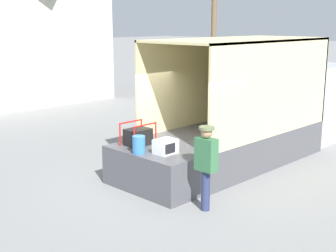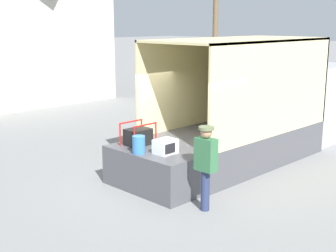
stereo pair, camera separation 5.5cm
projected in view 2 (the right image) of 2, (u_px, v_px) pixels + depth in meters
ground_plane at (170, 183)px, 11.16m from camera, size 160.00×160.00×0.00m
box_truck at (274, 116)px, 13.97m from camera, size 7.56×2.40×3.33m
tailgate_deck at (153, 170)px, 10.68m from camera, size 1.12×2.28×0.92m
microwave at (165, 146)px, 10.30m from camera, size 0.47×0.39×0.32m
portable_generator at (139, 136)px, 11.02m from camera, size 0.71×0.54×0.54m
orange_bucket at (139, 145)px, 10.30m from camera, size 0.29×0.29×0.39m
worker_person at (206, 159)px, 9.33m from camera, size 0.31×0.44×1.75m
pickup_truck_black at (325, 95)px, 20.75m from camera, size 5.01×1.84×1.40m
utility_pole at (216, 14)px, 24.88m from camera, size 1.80×0.28×7.94m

